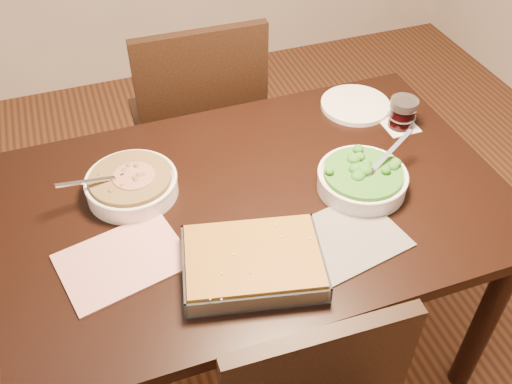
{
  "coord_description": "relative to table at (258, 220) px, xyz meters",
  "views": [
    {
      "loc": [
        -0.4,
        -1.09,
        1.85
      ],
      "look_at": [
        -0.02,
        -0.03,
        0.8
      ],
      "focal_mm": 40.0,
      "sensor_mm": 36.0,
      "label": 1
    }
  ],
  "objects": [
    {
      "name": "ground",
      "position": [
        0.0,
        0.0,
        -0.65
      ],
      "size": [
        4.0,
        4.0,
        0.0
      ],
      "primitive_type": "plane",
      "color": "#422112",
      "rests_on": "ground"
    },
    {
      "name": "table",
      "position": [
        0.0,
        0.0,
        0.0
      ],
      "size": [
        1.4,
        0.9,
        0.75
      ],
      "color": "black",
      "rests_on": "ground"
    },
    {
      "name": "magazine_a",
      "position": [
        -0.4,
        -0.11,
        0.1
      ],
      "size": [
        0.35,
        0.28,
        0.01
      ],
      "primitive_type": "cube",
      "rotation": [
        0.0,
        0.0,
        0.22
      ],
      "color": "#AA3039",
      "rests_on": "table"
    },
    {
      "name": "magazine_b",
      "position": [
        0.15,
        -0.23,
        0.1
      ],
      "size": [
        0.35,
        0.28,
        0.01
      ],
      "primitive_type": "cube",
      "rotation": [
        0.0,
        0.0,
        0.19
      ],
      "color": "#2B2A33",
      "rests_on": "table"
    },
    {
      "name": "coaster",
      "position": [
        0.54,
        0.16,
        0.1
      ],
      "size": [
        0.1,
        0.1,
        0.0
      ],
      "primitive_type": "cube",
      "color": "white",
      "rests_on": "table"
    },
    {
      "name": "stew_bowl",
      "position": [
        -0.33,
        0.13,
        0.13
      ],
      "size": [
        0.28,
        0.26,
        0.1
      ],
      "color": "white",
      "rests_on": "table"
    },
    {
      "name": "broccoli_bowl",
      "position": [
        0.29,
        -0.06,
        0.13
      ],
      "size": [
        0.28,
        0.25,
        0.1
      ],
      "color": "white",
      "rests_on": "table"
    },
    {
      "name": "baking_dish",
      "position": [
        -0.1,
        -0.25,
        0.12
      ],
      "size": [
        0.39,
        0.32,
        0.06
      ],
      "rotation": [
        0.0,
        0.0,
        -0.22
      ],
      "color": "silver",
      "rests_on": "table"
    },
    {
      "name": "wine_tumbler",
      "position": [
        0.54,
        0.16,
        0.15
      ],
      "size": [
        0.09,
        0.09,
        0.1
      ],
      "color": "black",
      "rests_on": "coaster"
    },
    {
      "name": "dinner_plate",
      "position": [
        0.46,
        0.3,
        0.1
      ],
      "size": [
        0.23,
        0.23,
        0.02
      ],
      "primitive_type": "cylinder",
      "color": "silver",
      "rests_on": "table"
    },
    {
      "name": "chair_far",
      "position": [
        -0.0,
        0.68,
        -0.1
      ],
      "size": [
        0.47,
        0.47,
        0.99
      ],
      "rotation": [
        0.0,
        0.0,
        3.12
      ],
      "color": "black",
      "rests_on": "ground"
    }
  ]
}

